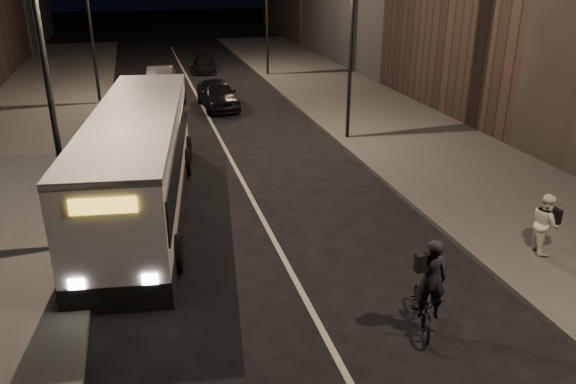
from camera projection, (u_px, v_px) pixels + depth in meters
ground at (305, 298)px, 13.66m from camera, size 180.00×180.00×0.00m
sidewalk_right at (387, 123)px, 28.17m from camera, size 7.00×70.00×0.16m
sidewalk_left at (22, 150)px, 24.09m from camera, size 7.00×70.00×0.16m
streetlight_right_mid at (346, 19)px, 23.61m from camera, size 1.20×0.44×8.12m
streetlight_left_near at (55, 59)px, 13.91m from camera, size 1.20×0.44×8.12m
streetlight_left_far at (93, 7)px, 29.99m from camera, size 1.20×0.44×8.12m
city_bus at (139, 157)px, 17.97m from camera, size 4.13×12.43×3.29m
cyclist_on_bicycle at (425, 298)px, 12.31m from camera, size 1.27×2.06×2.24m
pedestrian_woman at (545, 223)px, 15.23m from camera, size 0.82×0.96×1.69m
car_near at (218, 94)px, 31.12m from camera, size 2.09×4.68×1.56m
car_mid at (161, 77)px, 35.89m from camera, size 2.10×4.75×1.52m
car_far at (205, 64)px, 41.58m from camera, size 1.86×4.00×1.13m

